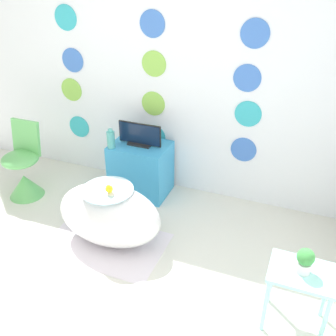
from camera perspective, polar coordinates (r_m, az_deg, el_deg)
The scene contains 11 objects.
ground_plane at distance 3.24m, azimuth -16.05°, elevation -18.41°, with size 12.00×12.00×0.00m, color silver.
wall_back_dotted at distance 4.00m, azimuth -2.11°, elevation 14.34°, with size 5.07×0.05×2.60m.
rug at distance 3.66m, azimuth -8.99°, elevation -10.73°, with size 1.06×0.69×0.01m.
bathtub at distance 3.53m, azimuth -8.48°, elevation -6.68°, with size 0.96×0.55×0.56m.
rubber_duck at distance 3.29m, azimuth -8.57°, elevation -2.98°, with size 0.06×0.07×0.08m.
chair at distance 4.39m, azimuth -20.21°, elevation -0.64°, with size 0.38×0.38×0.81m.
tv_cabinet at distance 4.18m, azimuth -3.95°, elevation -0.09°, with size 0.59×0.44×0.57m.
tv at distance 4.00m, azimuth -4.13°, elevation 4.71°, with size 0.46×0.12×0.24m.
vase at distance 3.98m, azimuth -8.29°, elevation 4.15°, with size 0.08×0.08×0.20m.
side_table at distance 2.87m, azimuth 18.60°, elevation -15.49°, with size 0.43×0.33×0.49m.
potted_plant_left at distance 2.74m, azimuth 19.28°, elevation -12.51°, with size 0.12×0.12×0.18m.
Camera 1 is at (1.55, -1.60, 2.36)m, focal length 42.00 mm.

